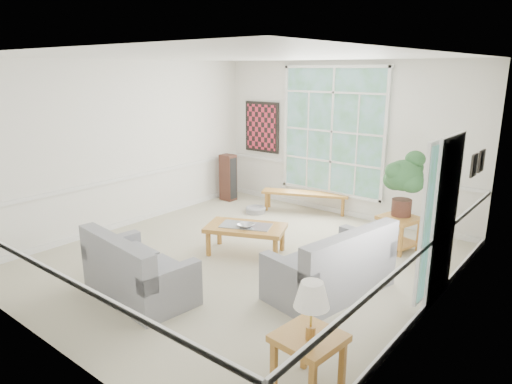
{
  "coord_description": "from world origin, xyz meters",
  "views": [
    {
      "loc": [
        4.24,
        -4.94,
        2.84
      ],
      "look_at": [
        0.1,
        0.2,
        1.05
      ],
      "focal_mm": 32.0,
      "sensor_mm": 36.0,
      "label": 1
    }
  ],
  "objects_px": {
    "loveseat_right": "(330,259)",
    "side_table": "(308,362)",
    "loveseat_front": "(139,264)",
    "coffee_table": "(246,239)",
    "end_table": "(398,233)"
  },
  "relations": [
    {
      "from": "loveseat_right",
      "to": "side_table",
      "type": "relative_size",
      "value": 3.02
    },
    {
      "from": "loveseat_front",
      "to": "coffee_table",
      "type": "distance_m",
      "value": 1.92
    },
    {
      "from": "end_table",
      "to": "side_table",
      "type": "distance_m",
      "value": 3.81
    },
    {
      "from": "loveseat_right",
      "to": "coffee_table",
      "type": "distance_m",
      "value": 1.73
    },
    {
      "from": "loveseat_front",
      "to": "side_table",
      "type": "distance_m",
      "value": 2.69
    },
    {
      "from": "loveseat_right",
      "to": "side_table",
      "type": "bearing_deg",
      "value": -54.62
    },
    {
      "from": "loveseat_right",
      "to": "coffee_table",
      "type": "xyz_separation_m",
      "value": [
        -1.68,
        0.31,
        -0.23
      ]
    },
    {
      "from": "loveseat_right",
      "to": "side_table",
      "type": "xyz_separation_m",
      "value": [
        0.81,
        -1.79,
        -0.18
      ]
    },
    {
      "from": "end_table",
      "to": "side_table",
      "type": "xyz_separation_m",
      "value": [
        0.68,
        -3.75,
        0.0
      ]
    },
    {
      "from": "loveseat_right",
      "to": "loveseat_front",
      "type": "distance_m",
      "value": 2.46
    },
    {
      "from": "loveseat_front",
      "to": "loveseat_right",
      "type": "bearing_deg",
      "value": 47.26
    },
    {
      "from": "loveseat_front",
      "to": "coffee_table",
      "type": "bearing_deg",
      "value": 91.22
    },
    {
      "from": "loveseat_right",
      "to": "end_table",
      "type": "bearing_deg",
      "value": 97.11
    },
    {
      "from": "loveseat_right",
      "to": "side_table",
      "type": "height_order",
      "value": "loveseat_right"
    },
    {
      "from": "end_table",
      "to": "side_table",
      "type": "bearing_deg",
      "value": -79.79
    }
  ]
}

